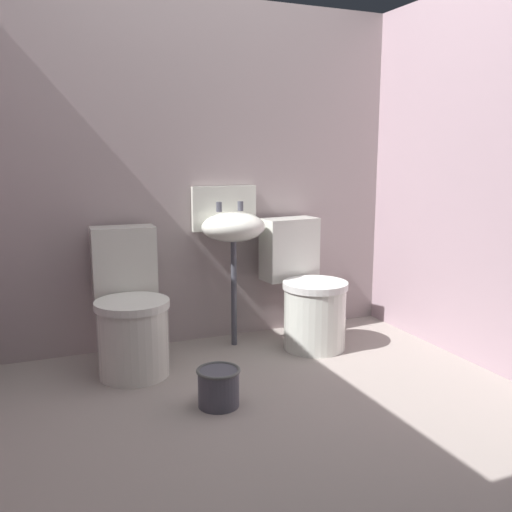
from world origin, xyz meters
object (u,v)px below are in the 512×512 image
object	(u,v)px
toilet_left	(130,314)
bucket	(219,386)
sink	(232,226)
toilet_right	(307,294)

from	to	relation	value
toilet_left	bucket	xyz separation A→B (m)	(0.30, -0.63, -0.22)
sink	bucket	bearing A→B (deg)	-114.77
toilet_right	bucket	bearing A→B (deg)	31.81
sink	bucket	world-z (taller)	sink
sink	toilet_right	bearing A→B (deg)	-23.69
toilet_left	bucket	world-z (taller)	toilet_left
toilet_right	sink	size ratio (longest dim) A/B	0.79
bucket	toilet_right	bearing A→B (deg)	37.88
toilet_left	bucket	size ratio (longest dim) A/B	3.66
bucket	toilet_left	bearing A→B (deg)	115.27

